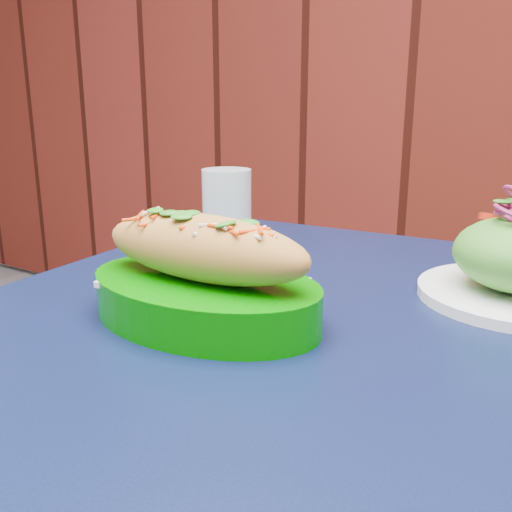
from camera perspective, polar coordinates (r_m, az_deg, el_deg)
The scene contains 3 objects.
cafe_table at distance 0.62m, azimuth 8.33°, elevation -14.04°, with size 0.85×0.85×0.75m.
banh_mi_basket at distance 0.57m, azimuth -5.25°, elevation -2.01°, with size 0.25×0.17×0.12m.
water_glass at distance 0.85m, azimuth -2.93°, elevation 4.69°, with size 0.07×0.07×0.12m, color silver.
Camera 1 is at (0.61, 1.05, 0.97)m, focal length 40.00 mm.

